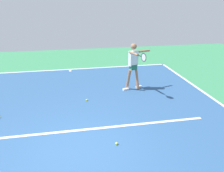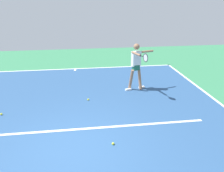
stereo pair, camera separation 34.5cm
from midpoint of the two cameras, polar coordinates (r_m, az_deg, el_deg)
ground_plane at (r=5.95m, az=-7.45°, el=-15.16°), size 23.33×23.33×0.00m
court_surface at (r=5.95m, az=-7.45°, el=-15.14°), size 10.06×13.82×0.00m
court_line_baseline_near at (r=12.18m, az=-8.08°, el=4.14°), size 10.06×0.10×0.01m
court_line_service at (r=6.74m, az=-7.61°, el=-10.36°), size 7.55×0.10×0.01m
court_line_centre_mark at (r=11.99m, az=-8.07°, el=3.87°), size 0.10×0.30×0.01m
tennis_player at (r=9.11m, az=7.03°, el=5.37°), size 1.14×1.32×1.84m
tennis_ball_near_player at (r=6.07m, az=1.93°, el=-13.73°), size 0.07×0.07×0.07m
tennis_ball_by_sideline at (r=8.44m, az=-4.60°, el=-3.27°), size 0.07×0.07×0.07m
tennis_ball_near_service_line at (r=8.11m, az=-24.03°, el=-6.22°), size 0.07×0.07×0.07m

